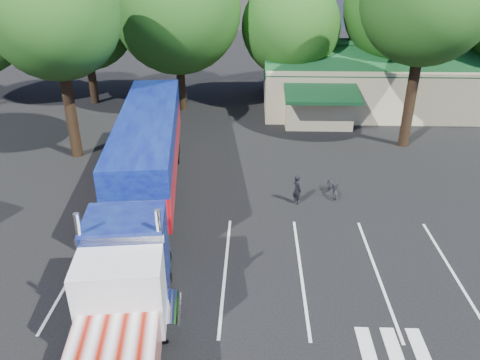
{
  "coord_description": "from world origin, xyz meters",
  "views": [
    {
      "loc": [
        1.14,
        -22.07,
        12.22
      ],
      "look_at": [
        0.48,
        -1.39,
        2.0
      ],
      "focal_mm": 35.0,
      "sensor_mm": 36.0,
      "label": 1
    }
  ],
  "objects_px": {
    "woman": "(297,189)",
    "silver_sedan": "(391,112)",
    "bicycle": "(332,187)",
    "semi_truck": "(145,170)"
  },
  "relations": [
    {
      "from": "woman",
      "to": "silver_sedan",
      "type": "relative_size",
      "value": 0.43
    },
    {
      "from": "bicycle",
      "to": "silver_sedan",
      "type": "xyz_separation_m",
      "value": [
        6.5,
        13.0,
        0.16
      ]
    },
    {
      "from": "semi_truck",
      "to": "silver_sedan",
      "type": "relative_size",
      "value": 6.02
    },
    {
      "from": "semi_truck",
      "to": "woman",
      "type": "bearing_deg",
      "value": 6.34
    },
    {
      "from": "woman",
      "to": "bicycle",
      "type": "bearing_deg",
      "value": -93.96
    },
    {
      "from": "semi_truck",
      "to": "silver_sedan",
      "type": "bearing_deg",
      "value": 37.41
    },
    {
      "from": "woman",
      "to": "bicycle",
      "type": "height_order",
      "value": "woman"
    },
    {
      "from": "semi_truck",
      "to": "bicycle",
      "type": "height_order",
      "value": "semi_truck"
    },
    {
      "from": "semi_truck",
      "to": "silver_sedan",
      "type": "xyz_separation_m",
      "value": [
        16.12,
        15.8,
        -2.06
      ]
    },
    {
      "from": "bicycle",
      "to": "semi_truck",
      "type": "bearing_deg",
      "value": -171.18
    }
  ]
}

